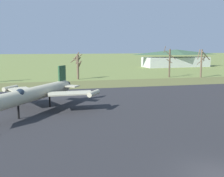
% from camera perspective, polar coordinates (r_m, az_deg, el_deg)
% --- Properties ---
extents(ground_plane, '(600.00, 600.00, 0.00)m').
position_cam_1_polar(ground_plane, '(18.14, 20.81, -16.60)').
color(ground_plane, olive).
extents(asphalt_apron, '(74.50, 44.89, 0.05)m').
position_cam_1_polar(asphalt_apron, '(29.51, 5.79, -6.26)').
color(asphalt_apron, '#28282B').
rests_on(asphalt_apron, ground).
extents(grass_verge_strip, '(134.50, 12.00, 0.06)m').
position_cam_1_polar(grass_verge_strip, '(56.63, -3.88, 0.90)').
color(grass_verge_strip, brown).
rests_on(grass_verge_strip, ground).
extents(jet_fighter_front_right, '(13.25, 15.08, 5.07)m').
position_cam_1_polar(jet_fighter_front_right, '(32.68, -15.81, -1.03)').
color(jet_fighter_front_right, '#B7B293').
rests_on(jet_fighter_front_right, ground).
extents(bare_tree_left_of_center, '(2.95, 2.87, 6.39)m').
position_cam_1_polar(bare_tree_left_of_center, '(65.42, -7.06, 4.82)').
color(bare_tree_left_of_center, brown).
rests_on(bare_tree_left_of_center, ground).
extents(bare_tree_center, '(2.79, 3.52, 7.73)m').
position_cam_1_polar(bare_tree_center, '(70.85, 11.71, 5.40)').
color(bare_tree_center, brown).
rests_on(bare_tree_center, ground).
extents(bare_tree_right_of_center, '(2.92, 3.35, 6.99)m').
position_cam_1_polar(bare_tree_right_of_center, '(72.14, 17.96, 5.28)').
color(bare_tree_right_of_center, brown).
rests_on(bare_tree_right_of_center, ground).
extents(visitor_building, '(26.74, 10.13, 6.59)m').
position_cam_1_polar(visitor_building, '(109.02, 13.01, 6.06)').
color(visitor_building, beige).
rests_on(visitor_building, ground).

